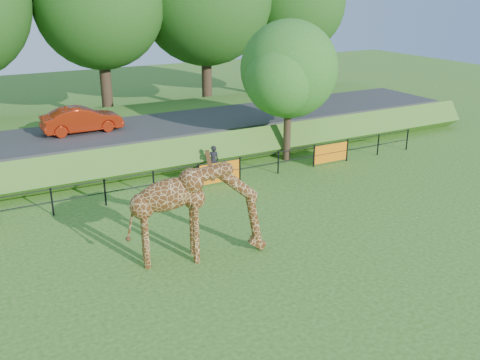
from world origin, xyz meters
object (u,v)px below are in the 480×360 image
Objects in this scene: giraffe at (198,212)px; visitor at (213,161)px; car_red at (82,120)px; tree_east at (290,73)px.

visitor is at bearing 74.23° from giraffe.
visitor is (4.60, -5.08, -1.35)m from car_red.
tree_east is (4.30, 0.40, 3.58)m from visitor.
tree_east reaches higher than visitor.
car_red is at bearing -38.85° from visitor.
car_red is 0.56× the size of tree_east.
tree_east reaches higher than giraffe.
giraffe is at bearing 69.86° from visitor.
car_red is at bearing 106.99° from giraffe.
car_red is 10.30m from tree_east.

